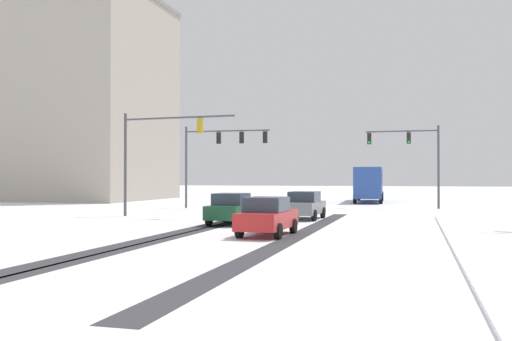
# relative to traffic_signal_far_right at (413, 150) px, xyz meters

# --- Properties ---
(ground_plane) EXTENTS (300.00, 300.00, 0.00)m
(ground_plane) POSITION_rel_traffic_signal_far_right_xyz_m (-7.79, -36.89, -4.63)
(ground_plane) COLOR white
(wheel_track_left_lane) EXTENTS (0.71, 29.59, 0.01)m
(wheel_track_left_lane) POSITION_rel_traffic_signal_far_right_xyz_m (-9.33, -23.44, -4.62)
(wheel_track_left_lane) COLOR #38383D
(wheel_track_left_lane) RESTS_ON ground
(wheel_track_right_lane) EXTENTS (0.96, 29.59, 0.01)m
(wheel_track_right_lane) POSITION_rel_traffic_signal_far_right_xyz_m (-10.00, -23.44, -4.62)
(wheel_track_right_lane) COLOR #38383D
(wheel_track_right_lane) RESTS_ON ground
(wheel_track_center) EXTENTS (0.91, 29.59, 0.01)m
(wheel_track_center) POSITION_rel_traffic_signal_far_right_xyz_m (-4.59, -23.44, -4.62)
(wheel_track_center) COLOR #38383D
(wheel_track_center) RESTS_ON ground
(sidewalk_kerb_right) EXTENTS (4.00, 29.59, 0.12)m
(sidewalk_kerb_right) POSITION_rel_traffic_signal_far_right_xyz_m (3.34, -24.78, -4.57)
(sidewalk_kerb_right) COLOR white
(sidewalk_kerb_right) RESTS_ON ground
(traffic_signal_far_right) EXTENTS (5.67, 0.38, 6.50)m
(traffic_signal_far_right) POSITION_rel_traffic_signal_far_right_xyz_m (0.00, 0.00, 0.00)
(traffic_signal_far_right) COLOR #47474C
(traffic_signal_far_right) RESTS_ON ground
(traffic_signal_far_left) EXTENTS (6.94, 0.51, 6.50)m
(traffic_signal_far_left) POSITION_rel_traffic_signal_far_right_xyz_m (-14.75, -3.90, 0.19)
(traffic_signal_far_left) COLOR #47474C
(traffic_signal_far_left) RESTS_ON ground
(traffic_signal_near_left) EXTENTS (7.51, 0.64, 6.50)m
(traffic_signal_near_left) POSITION_rel_traffic_signal_far_right_xyz_m (-15.38, -14.12, -0.11)
(traffic_signal_near_left) COLOR #47474C
(traffic_signal_near_left) RESTS_ON ground
(car_grey_lead) EXTENTS (1.95, 4.16, 1.62)m
(car_grey_lead) POSITION_rel_traffic_signal_far_right_xyz_m (-6.03, -13.76, -3.81)
(car_grey_lead) COLOR slate
(car_grey_lead) RESTS_ON ground
(car_dark_green_second) EXTENTS (1.85, 4.11, 1.62)m
(car_dark_green_second) POSITION_rel_traffic_signal_far_right_xyz_m (-9.05, -18.23, -3.81)
(car_dark_green_second) COLOR #194C2D
(car_dark_green_second) RESTS_ON ground
(car_red_third) EXTENTS (1.93, 4.15, 1.62)m
(car_red_third) POSITION_rel_traffic_signal_far_right_xyz_m (-5.82, -23.37, -3.81)
(car_red_third) COLOR red
(car_red_third) RESTS_ON ground
(bus_oncoming) EXTENTS (3.02, 11.10, 3.38)m
(bus_oncoming) POSITION_rel_traffic_signal_far_right_xyz_m (-4.19, 10.88, -2.63)
(bus_oncoming) COLOR #284793
(bus_oncoming) RESTS_ON ground
(office_building_far_left_block) EXTENTS (26.07, 16.57, 22.15)m
(office_building_far_left_block) POSITION_rel_traffic_signal_far_right_xyz_m (-39.95, 8.90, 6.45)
(office_building_far_left_block) COLOR #A89E8E
(office_building_far_left_block) RESTS_ON ground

